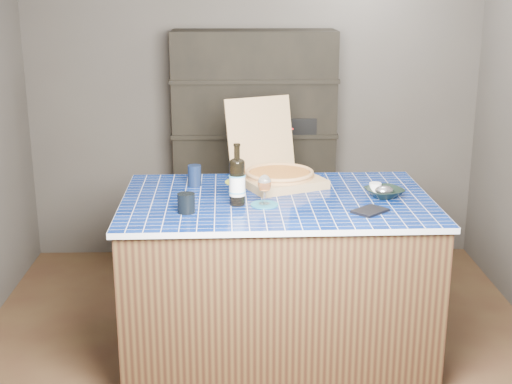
{
  "coord_description": "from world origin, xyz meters",
  "views": [
    {
      "loc": [
        -0.12,
        -3.76,
        2.12
      ],
      "look_at": [
        -0.02,
        0.0,
        1.02
      ],
      "focal_mm": 50.0,
      "sensor_mm": 36.0,
      "label": 1
    }
  ],
  "objects_px": {
    "kitchen_island": "(276,276)",
    "bowl": "(384,193)",
    "wine_glass": "(265,184)",
    "mead_bottle": "(237,181)",
    "dvd_case": "(370,211)",
    "pizza_box": "(277,172)"
  },
  "relations": [
    {
      "from": "pizza_box",
      "to": "mead_bottle",
      "type": "relative_size",
      "value": 1.97
    },
    {
      "from": "kitchen_island",
      "to": "dvd_case",
      "type": "xyz_separation_m",
      "value": [
        0.48,
        -0.27,
        0.49
      ]
    },
    {
      "from": "pizza_box",
      "to": "mead_bottle",
      "type": "bearing_deg",
      "value": -143.53
    },
    {
      "from": "pizza_box",
      "to": "wine_glass",
      "type": "bearing_deg",
      "value": -126.18
    },
    {
      "from": "kitchen_island",
      "to": "wine_glass",
      "type": "bearing_deg",
      "value": -121.65
    },
    {
      "from": "dvd_case",
      "to": "wine_glass",
      "type": "bearing_deg",
      "value": -146.13
    },
    {
      "from": "wine_glass",
      "to": "dvd_case",
      "type": "height_order",
      "value": "wine_glass"
    },
    {
      "from": "kitchen_island",
      "to": "wine_glass",
      "type": "xyz_separation_m",
      "value": [
        -0.08,
        -0.13,
        0.6
      ]
    },
    {
      "from": "kitchen_island",
      "to": "bowl",
      "type": "xyz_separation_m",
      "value": [
        0.61,
        0.01,
        0.5
      ]
    },
    {
      "from": "mead_bottle",
      "to": "wine_glass",
      "type": "distance_m",
      "value": 0.15
    },
    {
      "from": "pizza_box",
      "to": "bowl",
      "type": "distance_m",
      "value": 0.67
    },
    {
      "from": "mead_bottle",
      "to": "wine_glass",
      "type": "bearing_deg",
      "value": -4.92
    },
    {
      "from": "mead_bottle",
      "to": "bowl",
      "type": "bearing_deg",
      "value": 8.54
    },
    {
      "from": "kitchen_island",
      "to": "pizza_box",
      "type": "xyz_separation_m",
      "value": [
        0.02,
        0.32,
        0.55
      ]
    },
    {
      "from": "mead_bottle",
      "to": "dvd_case",
      "type": "distance_m",
      "value": 0.73
    },
    {
      "from": "pizza_box",
      "to": "bowl",
      "type": "height_order",
      "value": "pizza_box"
    },
    {
      "from": "kitchen_island",
      "to": "wine_glass",
      "type": "relative_size",
      "value": 10.66
    },
    {
      "from": "kitchen_island",
      "to": "wine_glass",
      "type": "distance_m",
      "value": 0.61
    },
    {
      "from": "wine_glass",
      "to": "bowl",
      "type": "height_order",
      "value": "wine_glass"
    },
    {
      "from": "wine_glass",
      "to": "mead_bottle",
      "type": "bearing_deg",
      "value": 175.08
    },
    {
      "from": "kitchen_island",
      "to": "mead_bottle",
      "type": "height_order",
      "value": "mead_bottle"
    },
    {
      "from": "dvd_case",
      "to": "kitchen_island",
      "type": "bearing_deg",
      "value": -161.19
    }
  ]
}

